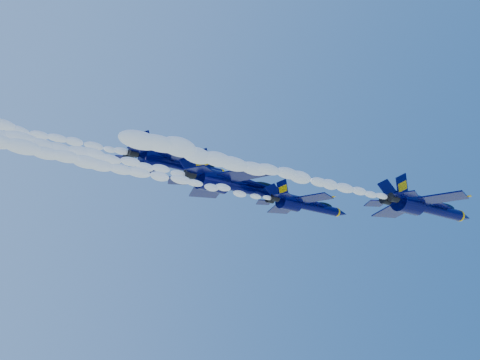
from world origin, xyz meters
TOP-DOWN VIEW (x-y plane):
  - jet_lead at (16.70, -13.12)m, footprint 18.38×15.08m
  - smoke_trail_jet_lead at (-10.03, -13.12)m, footprint 37.75×2.05m
  - jet_second at (5.44, -1.06)m, footprint 14.93×12.25m
  - smoke_trail_jet_second at (-19.81, -1.06)m, footprint 37.75×1.66m
  - jet_third at (-3.75, 3.12)m, footprint 20.08×16.47m
  - smoke_trail_jet_third at (-31.21, 3.12)m, footprint 37.75×2.24m
  - jet_fourth at (-9.01, 10.80)m, footprint 18.64×15.29m

SIDE VIEW (x-z plane):
  - smoke_trail_jet_lead at x=-10.03m, z-range 148.14..149.98m
  - jet_lead at x=16.70m, z-range 146.06..152.89m
  - smoke_trail_jet_second at x=-19.81m, z-range 149.48..150.98m
  - jet_second at x=5.44m, z-range 147.84..153.39m
  - smoke_trail_jet_third at x=-31.21m, z-range 151.53..153.54m
  - jet_third at x=-3.75m, z-range 149.24..156.70m
  - jet_fourth at x=-9.01m, z-range 153.85..160.77m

